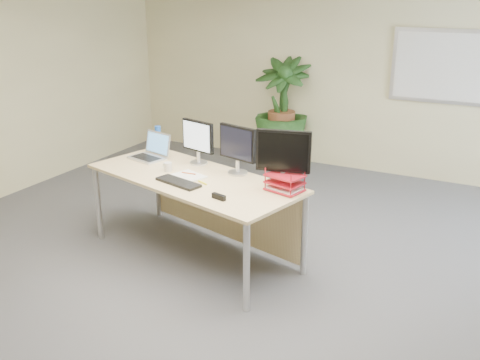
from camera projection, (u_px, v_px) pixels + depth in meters
The scene contains 17 objects.
floor at pixel (208, 296), 4.59m from camera, with size 8.00×8.00×0.00m, color #4A4A4F.
back_wall at pixel (351, 75), 7.48m from camera, with size 7.00×0.04×2.70m, color beige.
whiteboard at pixel (443, 67), 6.86m from camera, with size 1.30×0.04×0.95m.
desk at pixel (202, 191), 5.18m from camera, with size 2.29×1.40×0.82m.
floor_plant at pixel (282, 115), 7.83m from camera, with size 0.84×0.84×1.50m, color #163714.
monitor_left at pixel (198, 139), 5.32m from camera, with size 0.40×0.18×0.44m.
monitor_right at pixel (237, 147), 5.03m from camera, with size 0.42×0.19×0.47m.
monitor_dark at pixel (283, 156), 4.63m from camera, with size 0.48×0.22×0.53m.
laptop at pixel (151, 152), 5.58m from camera, with size 0.43×0.39×0.26m.
keyboard at pixel (178, 182), 4.85m from camera, with size 0.46×0.15×0.03m, color black.
coffee_mug at pixel (168, 167), 5.17m from camera, with size 0.11×0.08×0.09m.
spiral_notebook at pixel (188, 176), 5.03m from camera, with size 0.30×0.23×0.01m, color white.
orange_pen at pixel (189, 173), 5.07m from camera, with size 0.01×0.01×0.15m, color #CD4A16.
yellow_highlighter at pixel (202, 183), 4.86m from camera, with size 0.02×0.02×0.12m, color yellow.
water_bottle at pixel (158, 139), 5.82m from camera, with size 0.07×0.07×0.27m.
letter_tray at pixel (285, 184), 4.66m from camera, with size 0.35×0.30×0.14m.
stapler at pixel (219, 197), 4.49m from camera, with size 0.14×0.04×0.05m, color black.
Camera 1 is at (2.08, -3.41, 2.49)m, focal length 40.00 mm.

